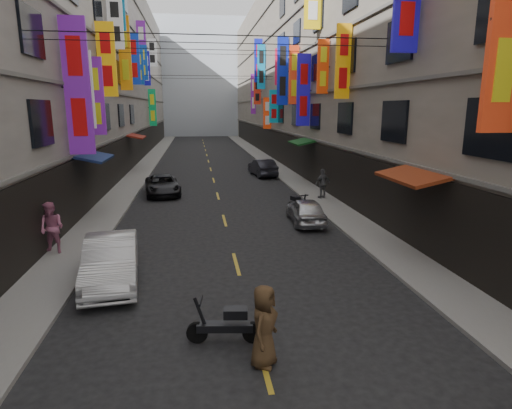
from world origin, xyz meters
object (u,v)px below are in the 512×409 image
object	(u,v)px
scooter_crossing	(226,325)
car_right_far	(262,168)
car_left_mid	(111,261)
car_left_far	(162,185)
pedestrian_rfar	(323,183)
pedestrian_crossing	(264,326)
car_right_mid	(306,211)
scooter_far_right	(298,205)
pedestrian_lfar	(52,228)

from	to	relation	value
scooter_crossing	car_right_far	bearing A→B (deg)	-3.28
car_left_mid	car_right_far	bearing A→B (deg)	61.84
car_left_far	pedestrian_rfar	size ratio (longest dim) A/B	2.51
scooter_crossing	pedestrian_rfar	distance (m)	16.54
car_left_far	pedestrian_crossing	distance (m)	19.28
car_right_mid	car_right_far	size ratio (longest dim) A/B	0.87
scooter_crossing	pedestrian_crossing	distance (m)	1.31
car_left_mid	car_left_far	world-z (taller)	car_left_mid
scooter_far_right	car_right_mid	bearing A→B (deg)	69.17
car_right_mid	scooter_far_right	bearing A→B (deg)	-89.57
scooter_far_right	car_right_mid	distance (m)	1.98
scooter_far_right	car_left_far	xyz separation A→B (m)	(-7.29, 5.95, 0.17)
scooter_crossing	car_left_far	world-z (taller)	car_left_far
car_right_mid	pedestrian_lfar	xyz separation A→B (m)	(-10.37, -3.19, 0.46)
scooter_far_right	car_right_mid	xyz separation A→B (m)	(-0.08, -1.98, 0.17)
car_left_far	pedestrian_lfar	distance (m)	11.56
scooter_crossing	pedestrian_crossing	size ratio (longest dim) A/B	1.01
car_right_far	pedestrian_lfar	xyz separation A→B (m)	(-10.58, -17.80, 0.39)
car_left_mid	pedestrian_rfar	bearing A→B (deg)	40.57
pedestrian_lfar	pedestrian_rfar	world-z (taller)	pedestrian_lfar
scooter_crossing	scooter_far_right	world-z (taller)	same
scooter_crossing	pedestrian_crossing	bearing A→B (deg)	-136.19
scooter_far_right	car_left_mid	xyz separation A→B (m)	(-7.87, -8.02, 0.29)
car_left_mid	pedestrian_crossing	distance (m)	6.41
car_left_far	scooter_far_right	bearing A→B (deg)	-46.78
scooter_far_right	pedestrian_rfar	world-z (taller)	pedestrian_rfar
pedestrian_rfar	car_left_mid	bearing A→B (deg)	27.92
car_left_mid	pedestrian_crossing	bearing A→B (deg)	-58.26
scooter_far_right	car_left_far	size ratio (longest dim) A/B	0.40
car_right_mid	car_right_far	xyz separation A→B (m)	(0.21, 14.62, 0.07)
car_left_mid	car_right_mid	xyz separation A→B (m)	(7.79, 6.04, -0.11)
car_left_far	car_right_far	bearing A→B (deg)	34.52
scooter_crossing	car_left_mid	bearing A→B (deg)	46.86
car_right_mid	pedestrian_lfar	distance (m)	10.86
pedestrian_lfar	pedestrian_rfar	distance (m)	15.10
pedestrian_lfar	pedestrian_crossing	bearing A→B (deg)	-31.30
pedestrian_lfar	pedestrian_rfar	xyz separation A→B (m)	(12.68, 8.19, -0.08)
car_right_mid	car_right_far	bearing A→B (deg)	-88.07
scooter_far_right	pedestrian_lfar	xyz separation A→B (m)	(-10.45, -5.16, 0.63)
scooter_far_right	pedestrian_crossing	size ratio (longest dim) A/B	0.97
scooter_far_right	pedestrian_crossing	xyz separation A→B (m)	(-3.86, -13.02, 0.45)
pedestrian_rfar	car_right_far	bearing A→B (deg)	-97.33
car_right_far	pedestrian_crossing	distance (m)	25.97
car_left_mid	pedestrian_lfar	bearing A→B (deg)	125.14
pedestrian_rfar	scooter_far_right	bearing A→B (deg)	33.96
car_left_mid	car_right_far	distance (m)	22.16
car_right_mid	pedestrian_lfar	world-z (taller)	pedestrian_lfar
car_right_mid	scooter_crossing	bearing A→B (deg)	68.65
car_left_far	pedestrian_rfar	world-z (taller)	pedestrian_rfar
car_right_mid	pedestrian_crossing	world-z (taller)	pedestrian_crossing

